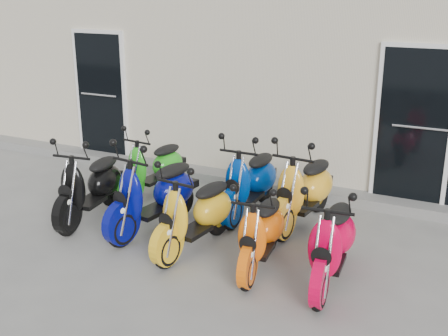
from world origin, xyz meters
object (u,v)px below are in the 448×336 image
(scooter_front_blue, at_px, (154,184))
(scooter_back_yellow, at_px, (305,180))
(scooter_front_red, at_px, (333,231))
(scooter_front_black, at_px, (90,176))
(scooter_front_orange_a, at_px, (195,204))
(scooter_back_green, at_px, (153,159))
(scooter_back_blue, at_px, (250,172))
(scooter_front_orange_b, at_px, (261,223))

(scooter_front_blue, xyz_separation_m, scooter_back_yellow, (1.66, 1.01, -0.01))
(scooter_front_red, xyz_separation_m, scooter_back_yellow, (-0.75, 1.33, 0.04))
(scooter_front_black, height_order, scooter_front_orange_a, scooter_front_black)
(scooter_back_green, xyz_separation_m, scooter_back_yellow, (2.40, -0.10, 0.07))
(scooter_front_black, relative_size, scooter_back_green, 1.09)
(scooter_back_green, height_order, scooter_back_blue, scooter_back_blue)
(scooter_back_green, relative_size, scooter_back_blue, 0.91)
(scooter_front_blue, distance_m, scooter_front_orange_a, 0.79)
(scooter_back_blue, bearing_deg, scooter_back_yellow, -1.66)
(scooter_back_yellow, bearing_deg, scooter_back_blue, -176.13)
(scooter_front_red, bearing_deg, scooter_back_yellow, 114.38)
(scooter_front_black, relative_size, scooter_back_yellow, 0.96)
(scooter_front_blue, relative_size, scooter_back_blue, 1.04)
(scooter_front_orange_b, relative_size, scooter_back_blue, 0.89)
(scooter_front_orange_a, xyz_separation_m, scooter_front_red, (1.67, -0.06, 0.01))
(scooter_front_orange_a, bearing_deg, scooter_front_red, 4.45)
(scooter_front_orange_a, bearing_deg, scooter_back_green, 143.83)
(scooter_front_orange_a, bearing_deg, scooter_front_orange_b, 1.36)
(scooter_front_black, bearing_deg, scooter_back_yellow, 14.60)
(scooter_front_red, xyz_separation_m, scooter_back_green, (-3.15, 1.43, -0.04))
(scooter_front_black, bearing_deg, scooter_front_orange_a, -14.04)
(scooter_front_orange_a, xyz_separation_m, scooter_front_orange_b, (0.87, -0.08, -0.04))
(scooter_front_red, relative_size, scooter_back_blue, 0.97)
(scooter_back_green, bearing_deg, scooter_back_yellow, 3.49)
(scooter_back_green, relative_size, scooter_back_yellow, 0.88)
(scooter_front_orange_b, relative_size, scooter_back_yellow, 0.86)
(scooter_front_red, distance_m, scooter_back_green, 3.45)
(scooter_front_black, distance_m, scooter_front_orange_a, 1.73)
(scooter_front_orange_b, distance_m, scooter_back_yellow, 1.35)
(scooter_front_black, bearing_deg, scooter_back_green, 71.10)
(scooter_front_orange_a, bearing_deg, scooter_front_blue, 167.39)
(scooter_front_blue, bearing_deg, scooter_back_green, 132.03)
(scooter_front_orange_b, height_order, scooter_back_yellow, scooter_back_yellow)
(scooter_front_orange_a, distance_m, scooter_front_red, 1.67)
(scooter_back_blue, bearing_deg, scooter_front_orange_b, -61.73)
(scooter_front_blue, height_order, scooter_back_blue, scooter_front_blue)
(scooter_back_blue, bearing_deg, scooter_front_orange_a, -96.08)
(scooter_back_blue, relative_size, scooter_back_yellow, 0.97)
(scooter_front_red, bearing_deg, scooter_back_green, 150.51)
(scooter_front_red, height_order, scooter_back_yellow, scooter_back_yellow)
(scooter_front_blue, bearing_deg, scooter_front_orange_a, -10.65)
(scooter_front_blue, xyz_separation_m, scooter_front_red, (2.41, -0.32, -0.04))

